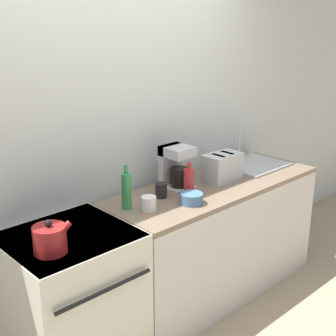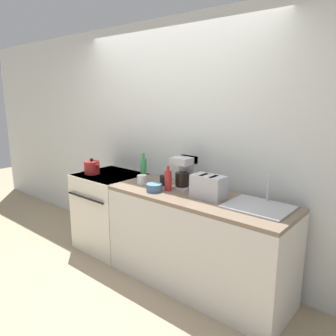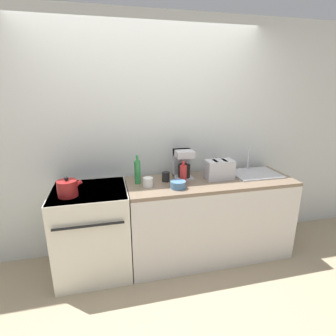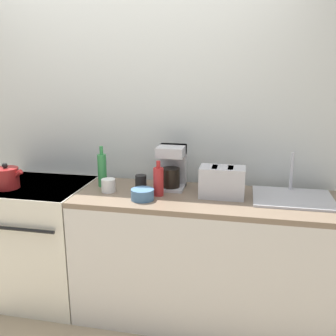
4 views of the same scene
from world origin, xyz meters
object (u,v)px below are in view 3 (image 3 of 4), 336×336
object	(u,v)px
stove	(93,230)
bowl	(178,185)
toaster	(219,169)
bottle_red	(183,174)
bottle_green	(138,172)
kettle	(68,188)
cup_white	(148,182)
coffee_maker	(183,163)
cup_black	(166,177)

from	to	relation	value
stove	bowl	size ratio (longest dim) A/B	5.99
toaster	bottle_red	xyz separation A→B (m)	(-0.42, -0.06, -0.00)
stove	toaster	distance (m)	1.47
bottle_green	bowl	distance (m)	0.44
toaster	bottle_green	xyz separation A→B (m)	(-0.87, 0.06, 0.02)
stove	bottle_green	world-z (taller)	bottle_green
kettle	cup_white	distance (m)	0.75
stove	bottle_red	world-z (taller)	bottle_red
bottle_red	bowl	bearing A→B (deg)	-127.61
coffee_maker	cup_white	distance (m)	0.47
kettle	cup_white	xyz separation A→B (m)	(0.75, 0.07, -0.03)
kettle	bottle_green	bearing A→B (deg)	15.82
bowl	toaster	bearing A→B (deg)	18.25
cup_black	bottle_red	bearing A→B (deg)	-35.81
toaster	cup_white	distance (m)	0.79
kettle	toaster	xyz separation A→B (m)	(1.53, 0.12, 0.03)
stove	cup_white	world-z (taller)	cup_white
toaster	cup_black	xyz separation A→B (m)	(-0.58, 0.05, -0.05)
kettle	bowl	xyz separation A→B (m)	(1.03, -0.04, -0.04)
stove	cup_white	bearing A→B (deg)	-4.50
kettle	bottle_green	size ratio (longest dim) A/B	0.75
coffee_maker	cup_white	size ratio (longest dim) A/B	3.18
bottle_red	bowl	distance (m)	0.15
kettle	toaster	world-z (taller)	toaster
cup_white	cup_black	bearing A→B (deg)	27.50
bottle_green	cup_black	xyz separation A→B (m)	(0.29, -0.01, -0.07)
cup_white	stove	bearing A→B (deg)	175.50
bowl	kettle	bearing A→B (deg)	177.58
bottle_red	bottle_green	size ratio (longest dim) A/B	0.81
cup_black	toaster	bearing A→B (deg)	-5.30
bottle_green	cup_black	size ratio (longest dim) A/B	2.94
kettle	cup_black	world-z (taller)	kettle
toaster	bottle_red	bearing A→B (deg)	-172.07
kettle	cup_white	world-z (taller)	kettle
coffee_maker	cup_black	distance (m)	0.25
bowl	bottle_green	bearing A→B (deg)	147.92
kettle	bottle_red	bearing A→B (deg)	3.35
toaster	bottle_red	size ratio (longest dim) A/B	1.24
toaster	cup_white	world-z (taller)	toaster
cup_white	bottle_green	bearing A→B (deg)	127.33
bottle_red	bottle_green	distance (m)	0.47
coffee_maker	bottle_red	bearing A→B (deg)	-105.81
bottle_red	cup_white	xyz separation A→B (m)	(-0.36, 0.01, -0.06)
cup_white	bowl	distance (m)	0.30
cup_white	bowl	world-z (taller)	cup_white
bottle_green	toaster	bearing A→B (deg)	-4.11
bottle_green	bowl	bearing A→B (deg)	-32.08
toaster	bottle_red	world-z (taller)	bottle_red
stove	cup_black	bearing A→B (deg)	4.51
coffee_maker	toaster	bearing A→B (deg)	-20.01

